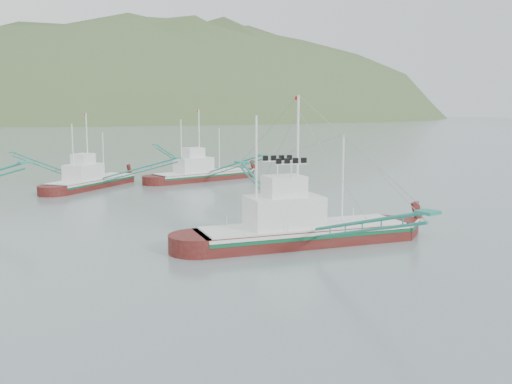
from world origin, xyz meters
TOP-DOWN VIEW (x-y plane):
  - ground at (0.00, 0.00)m, footprint 1200.00×1200.00m
  - main_boat at (1.30, 2.69)m, footprint 14.87×25.38m
  - bg_boat_far at (0.56, 37.83)m, footprint 15.30×20.67m
  - bg_boat_right at (14.20, 35.87)m, footprint 13.11×23.63m
  - headland_right at (240.00, 430.00)m, footprint 684.00×432.00m

SIDE VIEW (x-z plane):
  - ground at x=0.00m, z-range 0.00..0.00m
  - headland_right at x=240.00m, z-range -153.00..153.00m
  - bg_boat_right at x=14.20m, z-range -3.47..6.09m
  - bg_boat_far at x=0.56m, z-range -2.64..6.49m
  - main_boat at x=1.30m, z-range -3.22..7.32m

